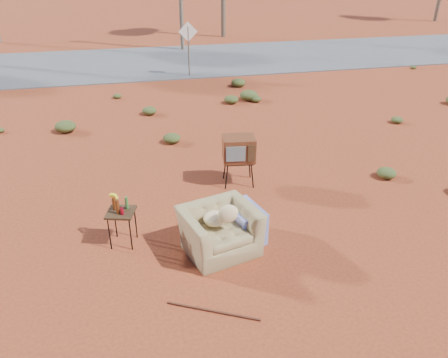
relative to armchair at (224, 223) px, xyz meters
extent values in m
plane|color=#91391D|center=(-0.24, -0.03, -0.50)|extent=(140.00, 140.00, 0.00)
cube|color=#565659|center=(-0.24, 14.97, -0.48)|extent=(140.00, 7.00, 0.04)
imported|color=#927D4F|center=(-0.10, -0.05, 0.04)|extent=(1.40, 1.09, 1.08)
ellipsoid|color=#D7BA83|center=(-0.17, -0.01, 0.12)|extent=(0.39, 0.39, 0.23)
ellipsoid|color=#D7BA83|center=(0.01, -0.23, 0.33)|extent=(0.34, 0.17, 0.34)
cube|color=navy|center=(0.42, 0.21, -0.19)|extent=(0.70, 0.91, 0.63)
cube|color=black|center=(0.85, 2.28, 0.06)|extent=(0.67, 0.55, 0.03)
cylinder|color=black|center=(0.54, 2.10, -0.22)|extent=(0.03, 0.03, 0.56)
cylinder|color=black|center=(1.10, 2.03, -0.22)|extent=(0.03, 0.03, 0.56)
cylinder|color=black|center=(0.60, 2.54, -0.22)|extent=(0.03, 0.03, 0.56)
cylinder|color=black|center=(1.16, 2.46, -0.22)|extent=(0.03, 0.03, 0.56)
cube|color=brown|center=(0.85, 2.28, 0.34)|extent=(0.76, 0.63, 0.54)
cube|color=slate|center=(0.71, 2.02, 0.34)|extent=(0.41, 0.08, 0.34)
cube|color=#472D19|center=(1.05, 1.97, 0.34)|extent=(0.16, 0.04, 0.38)
cube|color=#372314|center=(-1.73, 0.52, 0.15)|extent=(0.58, 0.58, 0.04)
cylinder|color=black|center=(-1.96, 0.39, -0.18)|extent=(0.02, 0.02, 0.65)
cylinder|color=black|center=(-1.60, 0.29, -0.18)|extent=(0.02, 0.02, 0.65)
cylinder|color=black|center=(-1.85, 0.75, -0.18)|extent=(0.02, 0.02, 0.65)
cylinder|color=black|center=(-1.50, 0.64, -0.18)|extent=(0.02, 0.02, 0.65)
cylinder|color=#54260E|center=(-1.82, 0.59, 0.29)|extent=(0.07, 0.07, 0.24)
cylinder|color=#54260E|center=(-1.76, 0.45, 0.30)|extent=(0.06, 0.06, 0.26)
cylinder|color=#316129|center=(-1.61, 0.58, 0.28)|extent=(0.06, 0.06, 0.22)
cylinder|color=red|center=(-1.70, 0.41, 0.23)|extent=(0.06, 0.06, 0.12)
cylinder|color=silver|center=(-1.82, 0.69, 0.23)|extent=(0.07, 0.07, 0.13)
ellipsoid|color=yellow|center=(-1.82, 0.69, 0.39)|extent=(0.15, 0.15, 0.11)
cylinder|color=#502215|center=(-0.52, -1.50, -0.48)|extent=(1.27, 0.68, 0.04)
cylinder|color=brown|center=(1.26, 11.97, 0.50)|extent=(0.06, 0.06, 2.00)
cube|color=silver|center=(1.26, 11.97, 1.30)|extent=(0.78, 0.04, 0.78)
ellipsoid|color=#444D21|center=(4.26, 1.77, -0.38)|extent=(0.44, 0.44, 0.24)
ellipsoid|color=#444D21|center=(-3.24, 6.47, -0.34)|extent=(0.60, 0.60, 0.33)
ellipsoid|color=#444D21|center=(6.56, 4.97, -0.40)|extent=(0.36, 0.36, 0.20)
ellipsoid|color=#444D21|center=(2.96, 7.97, -0.39)|extent=(0.40, 0.40, 0.22)
ellipsoid|color=#444D21|center=(-1.74, 9.47, -0.42)|extent=(0.30, 0.30, 0.17)
camera|label=1|loc=(-1.42, -6.15, 4.16)|focal=35.00mm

